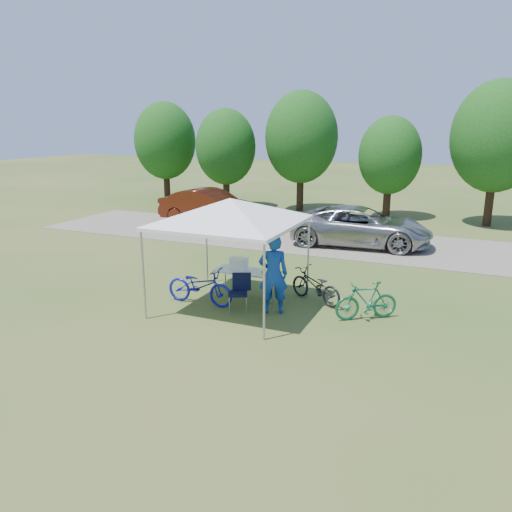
{
  "coord_description": "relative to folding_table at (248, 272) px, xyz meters",
  "views": [
    {
      "loc": [
        5.21,
        -10.52,
        4.42
      ],
      "look_at": [
        -0.2,
        2.0,
        0.81
      ],
      "focal_mm": 35.0,
      "sensor_mm": 36.0,
      "label": 1
    }
  ],
  "objects": [
    {
      "name": "cyclist",
      "position": [
        1.03,
        -0.81,
        0.3
      ],
      "size": [
        0.83,
        0.72,
        1.93
      ],
      "primitive_type": "imported",
      "rotation": [
        0.0,
        0.0,
        3.57
      ],
      "color": "#123C97",
      "rests_on": "ground"
    },
    {
      "name": "treeline",
      "position": [
        -0.35,
        13.18,
        2.87
      ],
      "size": [
        24.89,
        4.28,
        6.3
      ],
      "color": "#382314",
      "rests_on": "ground"
    },
    {
      "name": "canopy",
      "position": [
        -0.06,
        -0.87,
        1.99
      ],
      "size": [
        4.53,
        4.53,
        3.0
      ],
      "color": "#A5A5AA",
      "rests_on": "ground"
    },
    {
      "name": "bike_dark",
      "position": [
        1.75,
        0.31,
        -0.23
      ],
      "size": [
        1.74,
        1.28,
        0.87
      ],
      "primitive_type": "imported",
      "rotation": [
        0.0,
        0.0,
        -2.05
      ],
      "color": "black",
      "rests_on": "ground"
    },
    {
      "name": "bike_green",
      "position": [
        3.18,
        -0.35,
        -0.21
      ],
      "size": [
        1.49,
        1.21,
        0.91
      ],
      "primitive_type": "imported",
      "rotation": [
        0.0,
        0.0,
        -0.97
      ],
      "color": "#166441",
      "rests_on": "ground"
    },
    {
      "name": "folding_chair",
      "position": [
        0.2,
        -0.92,
        -0.13
      ],
      "size": [
        0.61,
        0.64,
        0.9
      ],
      "rotation": [
        0.0,
        0.0,
        0.43
      ],
      "color": "black",
      "rests_on": "ground"
    },
    {
      "name": "ground",
      "position": [
        -0.06,
        -0.87,
        -0.67
      ],
      "size": [
        100.0,
        100.0,
        0.0
      ],
      "primitive_type": "plane",
      "color": "#2D5119",
      "rests_on": "ground"
    },
    {
      "name": "folding_table",
      "position": [
        0.0,
        0.0,
        0.0
      ],
      "size": [
        1.73,
        0.72,
        0.71
      ],
      "color": "white",
      "rests_on": "ground"
    },
    {
      "name": "cooler",
      "position": [
        -0.25,
        0.0,
        0.21
      ],
      "size": [
        0.45,
        0.3,
        0.32
      ],
      "color": "white",
      "rests_on": "folding_table"
    },
    {
      "name": "gravel_strip",
      "position": [
        -0.06,
        7.13,
        -0.66
      ],
      "size": [
        24.0,
        5.0,
        0.02
      ],
      "primitive_type": "cube",
      "color": "gray",
      "rests_on": "ground"
    },
    {
      "name": "sedan",
      "position": [
        -5.61,
        8.32,
        0.13
      ],
      "size": [
        4.86,
        2.03,
        1.56
      ],
      "primitive_type": "imported",
      "rotation": [
        0.0,
        0.0,
        1.49
      ],
      "color": "#4D1A0C",
      "rests_on": "gravel_strip"
    },
    {
      "name": "bike_blue",
      "position": [
        -0.88,
        -0.99,
        -0.19
      ],
      "size": [
        1.82,
        0.65,
        0.95
      ],
      "primitive_type": "imported",
      "rotation": [
        0.0,
        0.0,
        1.56
      ],
      "color": "#1316AD",
      "rests_on": "ground"
    },
    {
      "name": "ice_cream_cup",
      "position": [
        0.44,
        -0.05,
        0.07
      ],
      "size": [
        0.08,
        0.08,
        0.06
      ],
      "primitive_type": "cylinder",
      "color": "gold",
      "rests_on": "folding_table"
    },
    {
      "name": "minivan",
      "position": [
        1.5,
        6.9,
        0.07
      ],
      "size": [
        5.36,
        2.8,
        1.44
      ],
      "primitive_type": "imported",
      "rotation": [
        0.0,
        0.0,
        1.65
      ],
      "color": "#AAA9A5",
      "rests_on": "gravel_strip"
    }
  ]
}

